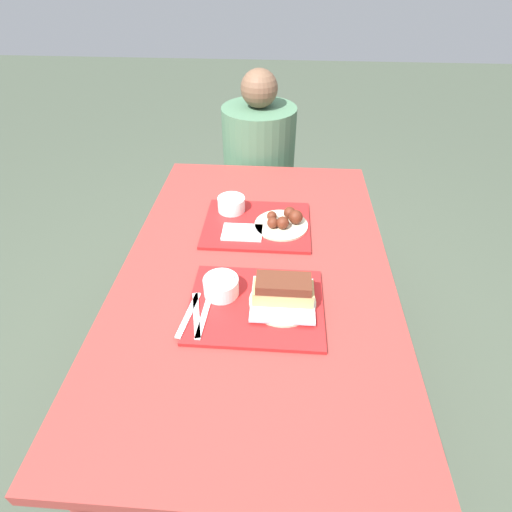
# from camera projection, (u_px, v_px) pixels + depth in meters

# --- Properties ---
(ground_plane) EXTENTS (12.00, 12.00, 0.00)m
(ground_plane) POSITION_uv_depth(u_px,v_px,m) (256.00, 395.00, 1.76)
(ground_plane) COLOR #424C3D
(picnic_table) EXTENTS (0.86, 1.42, 0.75)m
(picnic_table) POSITION_uv_depth(u_px,v_px,m) (256.00, 289.00, 1.35)
(picnic_table) COLOR maroon
(picnic_table) RESTS_ON ground_plane
(picnic_bench_far) EXTENTS (0.82, 0.28, 0.44)m
(picnic_bench_far) POSITION_uv_depth(u_px,v_px,m) (268.00, 211.00, 2.25)
(picnic_bench_far) COLOR maroon
(picnic_bench_far) RESTS_ON ground_plane
(tray_near) EXTENTS (0.38, 0.31, 0.01)m
(tray_near) POSITION_uv_depth(u_px,v_px,m) (256.00, 305.00, 1.14)
(tray_near) COLOR red
(tray_near) RESTS_ON picnic_table
(tray_far) EXTENTS (0.38, 0.31, 0.01)m
(tray_far) POSITION_uv_depth(u_px,v_px,m) (257.00, 225.00, 1.46)
(tray_far) COLOR red
(tray_far) RESTS_ON picnic_table
(bowl_coleslaw_near) EXTENTS (0.10, 0.10, 0.05)m
(bowl_coleslaw_near) POSITION_uv_depth(u_px,v_px,m) (221.00, 285.00, 1.16)
(bowl_coleslaw_near) COLOR white
(bowl_coleslaw_near) RESTS_ON tray_near
(brisket_sandwich_plate) EXTENTS (0.19, 0.19, 0.09)m
(brisket_sandwich_plate) POSITION_uv_depth(u_px,v_px,m) (283.00, 294.00, 1.12)
(brisket_sandwich_plate) COLOR beige
(brisket_sandwich_plate) RESTS_ON tray_near
(plastic_fork_near) EXTENTS (0.05, 0.17, 0.00)m
(plastic_fork_near) POSITION_uv_depth(u_px,v_px,m) (196.00, 315.00, 1.10)
(plastic_fork_near) COLOR white
(plastic_fork_near) RESTS_ON tray_near
(plastic_knife_near) EXTENTS (0.02, 0.17, 0.00)m
(plastic_knife_near) POSITION_uv_depth(u_px,v_px,m) (204.00, 315.00, 1.10)
(plastic_knife_near) COLOR white
(plastic_knife_near) RESTS_ON tray_near
(plastic_spoon_near) EXTENTS (0.04, 0.17, 0.00)m
(plastic_spoon_near) POSITION_uv_depth(u_px,v_px,m) (189.00, 314.00, 1.11)
(plastic_spoon_near) COLOR white
(plastic_spoon_near) RESTS_ON tray_near
(condiment_packet) EXTENTS (0.04, 0.03, 0.01)m
(condiment_packet) POSITION_uv_depth(u_px,v_px,m) (261.00, 286.00, 1.19)
(condiment_packet) COLOR teal
(condiment_packet) RESTS_ON tray_near
(bowl_coleslaw_far) EXTENTS (0.10, 0.10, 0.05)m
(bowl_coleslaw_far) POSITION_uv_depth(u_px,v_px,m) (231.00, 203.00, 1.51)
(bowl_coleslaw_far) COLOR white
(bowl_coleslaw_far) RESTS_ON tray_far
(wings_plate_far) EXTENTS (0.19, 0.19, 0.06)m
(wings_plate_far) POSITION_uv_depth(u_px,v_px,m) (284.00, 221.00, 1.43)
(wings_plate_far) COLOR beige
(wings_plate_far) RESTS_ON tray_far
(napkin_far) EXTENTS (0.14, 0.10, 0.01)m
(napkin_far) POSITION_uv_depth(u_px,v_px,m) (242.00, 232.00, 1.41)
(napkin_far) COLOR white
(napkin_far) RESTS_ON tray_far
(person_seated_across) EXTENTS (0.36, 0.36, 0.68)m
(person_seated_across) POSITION_uv_depth(u_px,v_px,m) (259.00, 153.00, 2.03)
(person_seated_across) COLOR #477051
(person_seated_across) RESTS_ON picnic_bench_far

